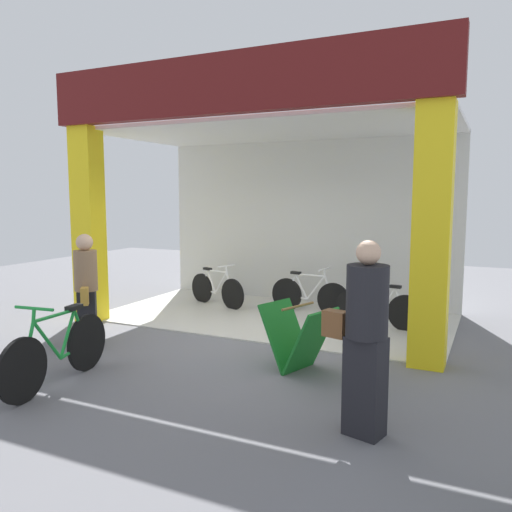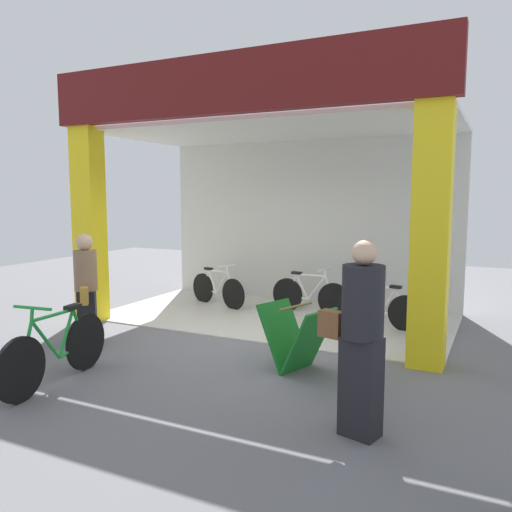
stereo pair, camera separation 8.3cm
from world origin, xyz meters
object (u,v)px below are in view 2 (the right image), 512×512
bicycle_inside_2 (310,295)px  bicycle_parked_0 (56,351)px  bicycle_inside_0 (217,289)px  sandwich_board_sign (296,338)px  pedestrian_2 (361,335)px  bicycle_inside_1 (379,308)px  pedestrian_0 (86,289)px

bicycle_inside_2 → bicycle_parked_0: 4.66m
bicycle_inside_0 → sandwich_board_sign: bicycle_inside_0 is taller
pedestrian_2 → bicycle_inside_1: bearing=100.0°
bicycle_inside_2 → pedestrian_0: (-2.16, -3.16, 0.47)m
bicycle_inside_1 → sandwich_board_sign: size_ratio=1.54×
bicycle_inside_0 → sandwich_board_sign: size_ratio=1.48×
bicycle_inside_1 → bicycle_parked_0: bicycle_parked_0 is taller
bicycle_inside_2 → sandwich_board_sign: bearing=-73.2°
bicycle_parked_0 → pedestrian_0: bearing=121.5°
pedestrian_0 → bicycle_inside_1: bearing=38.1°
bicycle_inside_0 → pedestrian_2: 5.54m
bicycle_inside_1 → bicycle_parked_0: (-2.69, -4.02, 0.06)m
bicycle_parked_0 → pedestrian_0: pedestrian_0 is taller
pedestrian_2 → bicycle_inside_2: bearing=115.4°
sandwich_board_sign → pedestrian_2: 1.80m
bicycle_inside_1 → bicycle_parked_0: bearing=-123.8°
sandwich_board_sign → pedestrian_2: size_ratio=0.55×
bicycle_inside_2 → bicycle_parked_0: size_ratio=0.87×
bicycle_inside_0 → sandwich_board_sign: (2.66, -2.69, 0.08)m
bicycle_inside_0 → bicycle_inside_1: (3.11, -0.27, -0.00)m
bicycle_inside_1 → pedestrian_2: bearing=-80.0°
bicycle_inside_0 → bicycle_inside_2: size_ratio=0.92×
bicycle_inside_0 → pedestrian_0: 3.05m
bicycle_inside_1 → sandwich_board_sign: (-0.46, -2.42, 0.08)m
bicycle_inside_2 → sandwich_board_sign: (0.87, -2.86, 0.07)m
bicycle_inside_1 → pedestrian_2: 3.85m
bicycle_inside_0 → pedestrian_0: pedestrian_0 is taller
pedestrian_0 → bicycle_inside_2: bearing=55.7°
bicycle_inside_2 → sandwich_board_sign: size_ratio=1.60×
sandwich_board_sign → pedestrian_0: 3.06m
bicycle_inside_0 → bicycle_parked_0: bearing=-84.3°
bicycle_inside_2 → pedestrian_2: pedestrian_2 is taller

